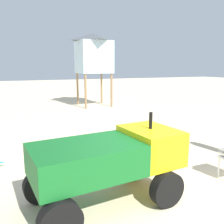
{
  "coord_description": "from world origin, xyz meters",
  "views": [
    {
      "loc": [
        -2.47,
        -2.99,
        2.29
      ],
      "look_at": [
        0.25,
        3.11,
        1.04
      ],
      "focal_mm": 39.04,
      "sensor_mm": 36.0,
      "label": 1
    }
  ],
  "objects": [
    {
      "name": "ground",
      "position": [
        0.0,
        0.0,
        0.0
      ],
      "size": [
        80.0,
        80.0,
        0.0
      ],
      "primitive_type": "plane",
      "color": "beige"
    },
    {
      "name": "utility_cart",
      "position": [
        -0.93,
        0.52,
        0.78
      ],
      "size": [
        2.63,
        1.46,
        1.5
      ],
      "color": "#146023",
      "rests_on": "ground"
    },
    {
      "name": "lifeguard_tower",
      "position": [
        2.4,
        10.54,
        3.05
      ],
      "size": [
        1.98,
        1.98,
        4.17
      ],
      "color": "olive",
      "rests_on": "ground"
    },
    {
      "name": "cooler_box",
      "position": [
        1.32,
        2.42,
        0.18
      ],
      "size": [
        0.51,
        0.36,
        0.36
      ],
      "primitive_type": "cube",
      "color": "blue",
      "rests_on": "ground"
    }
  ]
}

